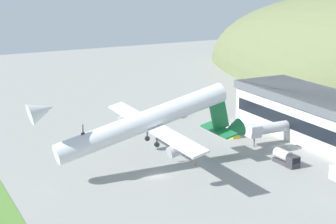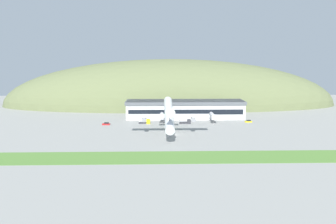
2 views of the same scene
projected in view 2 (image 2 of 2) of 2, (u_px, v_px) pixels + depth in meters
name	position (u px, v px, depth m)	size (l,w,h in m)	color
ground_plane	(176.00, 135.00, 165.67)	(354.66, 354.66, 0.00)	gray
grass_strip_foreground	(180.00, 157.00, 128.27)	(319.19, 16.55, 0.08)	#568438
hill_backdrop	(170.00, 105.00, 270.07)	(271.42, 82.97, 75.26)	#667047
terminal_building	(185.00, 108.00, 211.40)	(76.01, 17.30, 11.39)	silver
jetway_0	(162.00, 116.00, 197.02)	(3.38, 11.62, 5.43)	silver
jetway_1	(213.00, 116.00, 197.02)	(3.38, 13.10, 5.43)	silver
cargo_airplane	(169.00, 114.00, 163.64)	(41.24, 48.81, 15.25)	silver
service_car_0	(106.00, 124.00, 190.09)	(4.61, 2.16, 1.53)	#B21E1E
service_car_1	(248.00, 121.00, 197.93)	(4.18, 2.15, 1.40)	gold
fuel_truck	(185.00, 121.00, 193.45)	(6.77, 2.66, 3.19)	#333338
box_truck	(144.00, 121.00, 193.68)	(6.92, 2.52, 3.10)	gold
traffic_cone_0	(171.00, 130.00, 175.83)	(0.52, 0.52, 0.58)	orange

